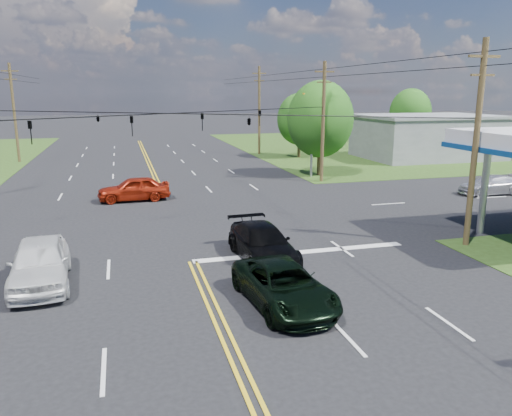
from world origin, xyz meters
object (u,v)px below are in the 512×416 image
object	(u,v)px
tree_right_b	(300,119)
pickup_white	(40,263)
pole_se	(476,142)
suv_black	(263,243)
retail_ne	(427,138)
pole_ne	(323,121)
pole_left_far	(14,112)
tree_far_r	(410,112)
pickup_dkgreen	(284,286)
pole_right_far	(259,109)
tree_right_a	(320,119)

from	to	relation	value
tree_right_b	pickup_white	size ratio (longest dim) A/B	1.36
pole_se	suv_black	xyz separation A→B (m)	(-10.00, 0.50, -4.16)
retail_ne	pickup_white	distance (m)	46.23
pole_ne	pole_left_far	bearing A→B (deg)	143.84
tree_far_r	tree_right_b	bearing A→B (deg)	-161.08
tree_far_r	pickup_white	bearing A→B (deg)	-135.62
pickup_dkgreen	pickup_white	distance (m)	9.32
suv_black	pickup_white	distance (m)	8.94
pickup_white	tree_right_b	bearing A→B (deg)	51.98
retail_ne	tree_right_b	bearing A→B (deg)	163.50
pole_right_far	suv_black	bearing A→B (deg)	-105.32
pole_left_far	pickup_white	world-z (taller)	pole_left_far
pole_left_far	tree_right_a	distance (m)	31.39
pole_se	suv_black	distance (m)	10.84
retail_ne	pole_ne	xyz separation A→B (m)	(-17.00, -11.00, 2.72)
retail_ne	pole_right_far	world-z (taller)	pole_right_far
pole_se	pickup_dkgreen	world-z (taller)	pole_se
tree_far_r	pole_ne	bearing A→B (deg)	-135.00
retail_ne	pole_ne	distance (m)	20.43
tree_right_a	tree_right_b	world-z (taller)	tree_right_a
tree_right_a	suv_black	distance (m)	23.62
suv_black	pickup_white	world-z (taller)	pickup_white
pole_left_far	retail_ne	bearing A→B (deg)	-10.54
pole_ne	tree_right_b	world-z (taller)	pole_ne
retail_ne	tree_right_a	distance (m)	18.09
tree_right_b	suv_black	xyz separation A→B (m)	(-13.50, -32.50, -3.46)
pole_se	tree_right_b	xyz separation A→B (m)	(3.50, 33.00, -0.70)
retail_ne	suv_black	world-z (taller)	retail_ne
pole_ne	pickup_dkgreen	world-z (taller)	pole_ne
pole_ne	tree_right_a	world-z (taller)	pole_ne
pole_right_far	tree_right_a	bearing A→B (deg)	-86.42
suv_black	pole_right_far	bearing A→B (deg)	71.94
pole_se	tree_far_r	size ratio (longest dim) A/B	1.25
retail_ne	tree_far_r	world-z (taller)	tree_far_r
retail_ne	pickup_white	world-z (taller)	retail_ne
pole_right_far	tree_right_b	distance (m)	5.40
pole_ne	tree_right_a	xyz separation A→B (m)	(1.00, 3.00, -0.05)
tree_right_a	pickup_dkgreen	world-z (taller)	tree_right_a
pole_se	tree_right_b	world-z (taller)	pole_se
pole_se	tree_right_a	xyz separation A→B (m)	(1.00, 21.00, -0.05)
pole_left_far	pole_right_far	bearing A→B (deg)	0.00
retail_ne	pole_left_far	distance (m)	43.84
retail_ne	tree_right_a	bearing A→B (deg)	-153.43
pole_right_far	tree_far_r	size ratio (longest dim) A/B	1.31
tree_far_r	pickup_dkgreen	xyz separation A→B (m)	(-31.60, -43.27, -3.83)
retail_ne	pickup_white	size ratio (longest dim) A/B	2.70
retail_ne	pole_right_far	bearing A→B (deg)	154.80
pole_right_far	tree_right_b	xyz separation A→B (m)	(3.50, -4.00, -0.95)
tree_right_b	suv_black	world-z (taller)	tree_right_b
pole_right_far	tree_right_a	world-z (taller)	pole_right_far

